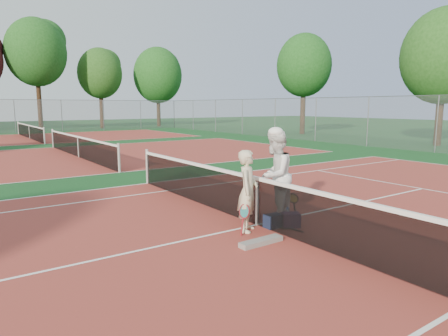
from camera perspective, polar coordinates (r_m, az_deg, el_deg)
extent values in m
plane|color=#103C18|center=(8.44, 4.73, -8.11)|extent=(130.00, 130.00, 0.00)
cube|color=maroon|center=(8.44, 4.73, -8.09)|extent=(23.77, 10.97, 0.01)
cube|color=maroon|center=(20.52, -20.02, 1.48)|extent=(23.77, 10.97, 0.01)
cube|color=maroon|center=(33.69, -25.99, 3.82)|extent=(23.77, 10.97, 0.01)
imported|color=beige|center=(7.85, 3.42, -3.29)|extent=(0.70, 0.68, 1.62)
imported|color=white|center=(8.69, 7.29, -1.03)|extent=(1.18, 1.09, 1.95)
cube|color=black|center=(8.26, 7.03, -7.52)|extent=(0.36, 0.25, 0.28)
cube|color=black|center=(8.35, 9.48, -7.33)|extent=(0.44, 0.39, 0.30)
cube|color=slate|center=(7.31, 5.32, -10.45)|extent=(0.90, 0.23, 0.09)
cylinder|color=#AABDD7|center=(8.63, 9.02, -6.78)|extent=(0.09, 0.09, 0.30)
cylinder|color=#382314|center=(43.71, -24.89, 8.83)|extent=(0.44, 0.44, 6.05)
ellipsoid|color=#164814|center=(44.00, -25.29, 14.74)|extent=(5.67, 5.67, 6.52)
cylinder|color=#382314|center=(46.15, -17.10, 8.40)|extent=(0.44, 0.44, 4.74)
ellipsoid|color=#1E4914|center=(46.28, -17.30, 12.80)|extent=(4.70, 4.70, 5.41)
cylinder|color=#382314|center=(48.93, -9.34, 8.72)|extent=(0.44, 0.44, 4.81)
ellipsoid|color=#164A15|center=(49.06, -9.45, 12.94)|extent=(5.69, 5.69, 6.54)
cylinder|color=#382314|center=(28.16, 28.43, 7.25)|extent=(0.44, 0.44, 4.34)
ellipsoid|color=#1B4814|center=(28.32, 28.93, 13.83)|extent=(5.02, 5.02, 5.77)
cylinder|color=#382314|center=(35.85, 11.19, 8.57)|extent=(0.44, 0.44, 4.71)
ellipsoid|color=#144814|center=(36.01, 11.37, 14.19)|extent=(4.67, 4.67, 5.38)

